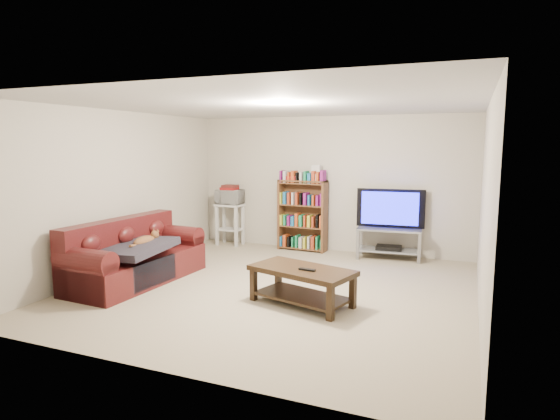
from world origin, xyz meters
The scene contains 19 objects.
floor centered at (0.00, 0.00, 0.00)m, with size 5.00×5.00×0.00m, color tan.
ceiling centered at (0.00, 0.00, 2.40)m, with size 5.00×5.00×0.00m, color white.
wall_back centered at (0.00, 2.50, 1.20)m, with size 5.00×5.00×0.00m, color beige.
wall_front centered at (0.00, -2.50, 1.20)m, with size 5.00×5.00×0.00m, color beige.
wall_left centered at (-2.50, 0.00, 1.20)m, with size 5.00×5.00×0.00m, color beige.
wall_right centered at (2.50, 0.00, 1.20)m, with size 5.00×5.00×0.00m, color beige.
sofa centered at (-1.99, -0.44, 0.31)m, with size 0.99×2.08×0.87m.
blanket centered at (-1.81, -0.59, 0.52)m, with size 0.79×1.02×0.10m, color #28252E.
cat centered at (-1.80, -0.40, 0.58)m, with size 0.22×0.55×0.17m, color brown, non-canonical shape.
coffee_table centered at (0.53, -0.45, 0.31)m, with size 1.35×0.92×0.45m.
remote centered at (0.62, -0.54, 0.46)m, with size 0.20×0.06×0.02m, color black.
tv_stand centered at (1.13, 2.22, 0.35)m, with size 1.08×0.56×0.52m.
television centered at (1.13, 2.22, 0.84)m, with size 1.12×0.15×0.65m, color black.
dvd_player centered at (1.13, 2.22, 0.19)m, with size 0.42×0.29×0.06m, color black.
bookshelf centered at (-0.44, 2.30, 0.66)m, with size 0.89×0.31×1.27m.
shelf_clutter centered at (-0.34, 2.31, 1.38)m, with size 0.65×0.21×0.28m.
microwave_stand centered at (-1.87, 2.21, 0.50)m, with size 0.50×0.36×0.79m.
microwave centered at (-1.87, 2.21, 0.92)m, with size 0.49×0.33×0.27m, color silver.
game_boxes centered at (-1.87, 2.21, 1.08)m, with size 0.29×0.25×0.05m, color maroon.
Camera 1 is at (2.34, -5.56, 1.91)m, focal length 30.00 mm.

